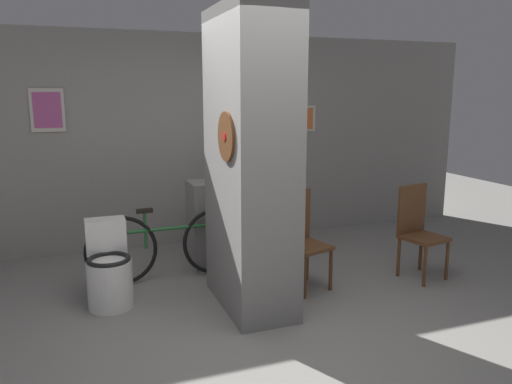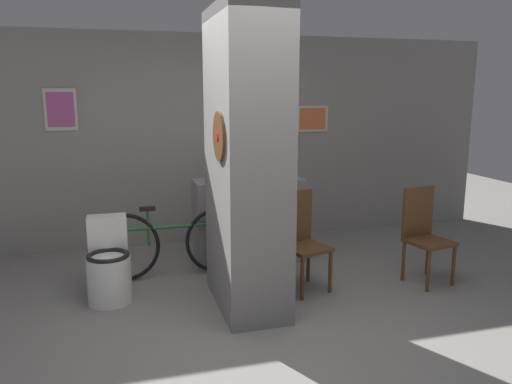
% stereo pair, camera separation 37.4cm
% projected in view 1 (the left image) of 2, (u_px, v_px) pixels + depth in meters
% --- Properties ---
extents(ground_plane, '(14.00, 14.00, 0.00)m').
position_uv_depth(ground_plane, '(265.00, 331.00, 4.04)').
color(ground_plane, gray).
extents(wall_back, '(8.00, 0.09, 2.60)m').
position_uv_depth(wall_back, '(189.00, 141.00, 6.20)').
color(wall_back, gray).
rests_on(wall_back, ground_plane).
extents(pillar_center, '(0.57, 1.09, 2.60)m').
position_uv_depth(pillar_center, '(250.00, 162.00, 4.31)').
color(pillar_center, gray).
rests_on(pillar_center, ground_plane).
extents(counter_shelf, '(1.22, 0.44, 0.94)m').
position_uv_depth(counter_shelf, '(244.00, 220.00, 5.64)').
color(counter_shelf, gray).
rests_on(counter_shelf, ground_plane).
extents(toilet, '(0.40, 0.56, 0.75)m').
position_uv_depth(toilet, '(109.00, 271.00, 4.49)').
color(toilet, white).
rests_on(toilet, ground_plane).
extents(chair_near_pillar, '(0.49, 0.49, 0.96)m').
position_uv_depth(chair_near_pillar, '(301.00, 236.00, 4.87)').
color(chair_near_pillar, brown).
rests_on(chair_near_pillar, ground_plane).
extents(chair_by_doorway, '(0.46, 0.46, 0.96)m').
position_uv_depth(chair_by_doorway, '(418.00, 228.00, 5.15)').
color(chair_by_doorway, brown).
rests_on(chair_by_doorway, ground_plane).
extents(bicycle, '(1.68, 0.42, 0.76)m').
position_uv_depth(bicycle, '(170.00, 245.00, 5.09)').
color(bicycle, black).
rests_on(bicycle, ground_plane).
extents(bottle_tall, '(0.08, 0.08, 0.26)m').
position_uv_depth(bottle_tall, '(236.00, 171.00, 5.57)').
color(bottle_tall, silver).
rests_on(bottle_tall, counter_shelf).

